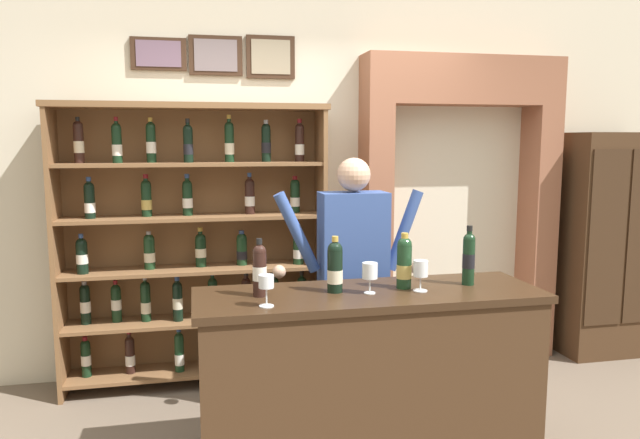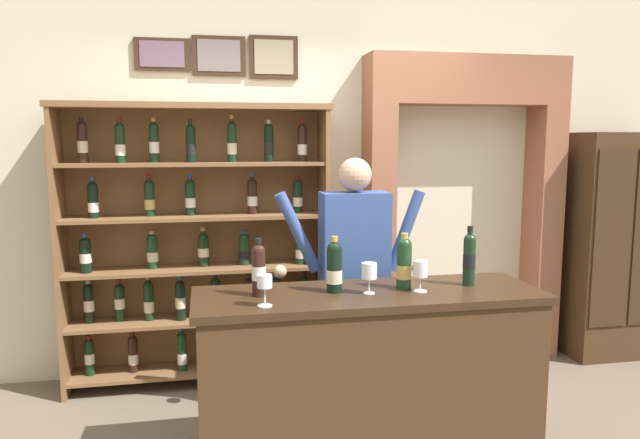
% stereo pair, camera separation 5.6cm
% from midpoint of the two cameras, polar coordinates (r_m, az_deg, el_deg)
% --- Properties ---
extents(back_wall, '(12.00, 0.19, 3.49)m').
position_cam_midpoint_polar(back_wall, '(4.55, -2.98, 7.74)').
color(back_wall, beige).
rests_on(back_wall, ground).
extents(wine_shelf, '(1.87, 0.36, 1.99)m').
position_cam_midpoint_polar(wine_shelf, '(4.26, -12.36, -1.87)').
color(wine_shelf, brown).
rests_on(wine_shelf, ground).
extents(archway_doorway, '(1.57, 0.45, 2.37)m').
position_cam_midpoint_polar(archway_doorway, '(4.81, 12.54, 2.99)').
color(archway_doorway, '#935B42').
rests_on(archway_doorway, ground).
extents(side_cabinet, '(0.71, 0.43, 1.80)m').
position_cam_midpoint_polar(side_cabinet, '(5.31, 25.70, -2.19)').
color(side_cabinet, '#422B19').
rests_on(side_cabinet, ground).
extents(tasting_counter, '(1.81, 0.58, 0.96)m').
position_cam_midpoint_polar(tasting_counter, '(3.26, 4.19, -15.16)').
color(tasting_counter, '#422B19').
rests_on(tasting_counter, ground).
extents(shopkeeper, '(0.95, 0.22, 1.64)m').
position_cam_midpoint_polar(shopkeeper, '(3.64, 2.75, -4.01)').
color(shopkeeper, '#2D3347').
rests_on(shopkeeper, ground).
extents(tasting_bottle_vin_santo, '(0.07, 0.07, 0.29)m').
position_cam_midpoint_polar(tasting_bottle_vin_santo, '(2.99, -6.38, -4.77)').
color(tasting_bottle_vin_santo, black).
rests_on(tasting_bottle_vin_santo, tasting_counter).
extents(tasting_bottle_super_tuscan, '(0.08, 0.08, 0.29)m').
position_cam_midpoint_polar(tasting_bottle_super_tuscan, '(3.05, 0.93, -4.59)').
color(tasting_bottle_super_tuscan, black).
rests_on(tasting_bottle_super_tuscan, tasting_counter).
extents(tasting_bottle_riserva, '(0.08, 0.08, 0.30)m').
position_cam_midpoint_polar(tasting_bottle_riserva, '(3.16, 7.63, -4.11)').
color(tasting_bottle_riserva, '#19381E').
rests_on(tasting_bottle_riserva, tasting_counter).
extents(tasting_bottle_bianco, '(0.07, 0.07, 0.32)m').
position_cam_midpoint_polar(tasting_bottle_bianco, '(3.30, 13.68, -3.55)').
color(tasting_bottle_bianco, black).
rests_on(tasting_bottle_bianco, tasting_counter).
extents(wine_glass_right, '(0.08, 0.08, 0.16)m').
position_cam_midpoint_polar(wine_glass_right, '(3.11, 9.18, -4.88)').
color(wine_glass_right, silver).
rests_on(wine_glass_right, tasting_counter).
extents(wine_glass_spare, '(0.07, 0.07, 0.15)m').
position_cam_midpoint_polar(wine_glass_spare, '(2.81, -5.78, -6.18)').
color(wine_glass_spare, silver).
rests_on(wine_glass_spare, tasting_counter).
extents(wine_glass_left, '(0.08, 0.08, 0.16)m').
position_cam_midpoint_polar(wine_glass_left, '(3.04, 4.30, -5.02)').
color(wine_glass_left, silver).
rests_on(wine_glass_left, tasting_counter).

